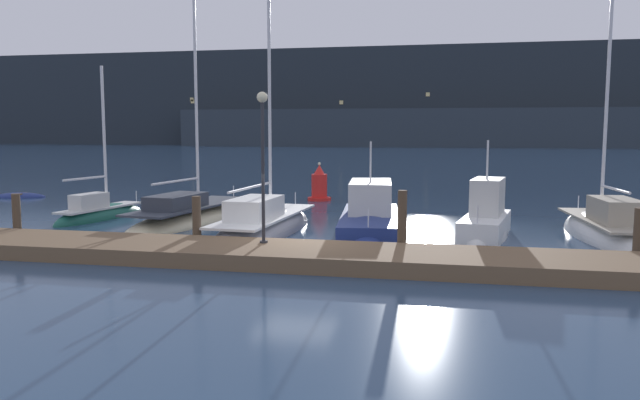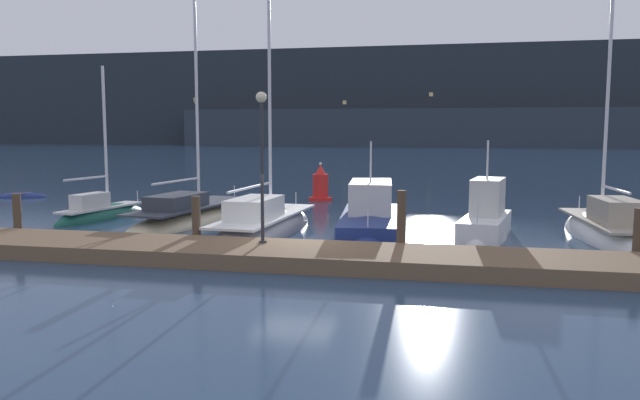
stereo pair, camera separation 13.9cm
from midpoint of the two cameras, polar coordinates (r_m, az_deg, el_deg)
name	(u,v)px [view 2 (the right image)]	position (r m, az deg, el deg)	size (l,w,h in m)	color
ground_plane	(295,252)	(19.57, -2.14, -4.76)	(400.00, 400.00, 0.00)	navy
dock	(281,255)	(18.05, -3.36, -5.01)	(25.90, 2.80, 0.45)	brown
mooring_pile_0	(17,217)	(23.92, -25.79, -1.39)	(0.28, 0.28, 1.61)	#4C3D2D
mooring_pile_1	(196,222)	(20.56, -11.06, -1.96)	(0.28, 0.28, 1.67)	#4C3D2D
mooring_pile_2	(401,223)	(18.96, 7.65, -2.12)	(0.28, 0.28, 2.00)	#4C3D2D
mooring_pile_3	(638,237)	(19.64, 27.26, -3.04)	(0.28, 0.28, 1.63)	#4C3D2D
sailboat_berth_1	(101,216)	(28.16, -19.29, -1.38)	(2.14, 5.30, 7.08)	#195647
sailboat_berth_2	(190,219)	(26.15, -11.67, -1.69)	(3.47, 8.57, 11.93)	beige
sailboat_berth_3	(264,229)	(23.18, -4.98, -2.67)	(2.80, 8.30, 11.23)	gray
motorboat_berth_4	(370,222)	(24.05, 4.77, -2.01)	(3.12, 7.70, 4.00)	navy
motorboat_berth_5	(485,228)	(22.81, 15.05, -2.48)	(2.30, 4.86, 4.09)	white
sailboat_berth_6	(607,235)	(24.05, 24.89, -2.91)	(2.73, 7.34, 10.39)	white
channel_buoy	(320,186)	(33.29, 0.16, 1.28)	(1.25, 1.25, 2.04)	red
dock_lamppost	(262,144)	(18.41, -5.13, 5.14)	(0.32, 0.32, 4.45)	#2D2D33
hillside_backdrop	(443,101)	(138.06, 11.22, 8.85)	(240.00, 23.00, 20.73)	#232B33
rowboat_adrift	(22,197)	(38.61, -25.52, 0.23)	(3.02, 1.70, 0.56)	navy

